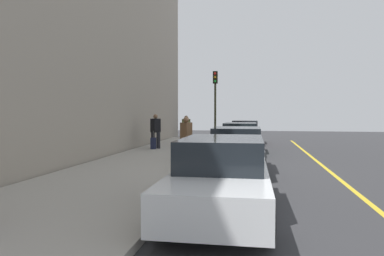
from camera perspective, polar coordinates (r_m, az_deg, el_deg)
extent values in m
plane|color=#333335|center=(13.14, 7.01, -6.45)|extent=(56.00, 56.00, 0.00)
cube|color=#A39E93|center=(13.71, -6.97, -5.77)|extent=(28.00, 4.60, 0.15)
cube|color=gold|center=(13.36, 20.94, -6.43)|extent=(28.00, 0.14, 0.01)
cube|color=white|center=(18.98, 5.87, -3.38)|extent=(6.60, 0.56, 0.22)
cylinder|color=black|center=(22.51, 10.41, -1.96)|extent=(0.64, 0.22, 0.64)
cylinder|color=black|center=(22.55, 6.14, -1.92)|extent=(0.64, 0.22, 0.64)
cylinder|color=black|center=(25.12, 10.34, -1.50)|extent=(0.64, 0.22, 0.64)
cylinder|color=black|center=(25.16, 6.51, -1.47)|extent=(0.64, 0.22, 0.64)
cube|color=maroon|center=(23.80, 8.36, -1.05)|extent=(4.23, 1.83, 0.64)
cube|color=black|center=(23.98, 8.38, 0.46)|extent=(2.20, 1.62, 0.60)
cylinder|color=black|center=(16.84, 10.26, -3.42)|extent=(0.64, 0.22, 0.64)
cylinder|color=black|center=(16.91, 4.55, -3.36)|extent=(0.64, 0.22, 0.64)
cylinder|color=black|center=(19.72, 10.20, -2.57)|extent=(0.64, 0.22, 0.64)
cylinder|color=black|center=(19.78, 5.32, -2.53)|extent=(0.64, 0.22, 0.64)
cube|color=#1E512D|center=(18.27, 7.60, -2.09)|extent=(4.67, 1.83, 0.64)
cube|color=black|center=(18.46, 7.64, -0.12)|extent=(2.43, 1.61, 0.60)
cylinder|color=black|center=(11.22, 11.04, -6.35)|extent=(0.64, 0.23, 0.64)
cylinder|color=black|center=(11.30, 2.44, -6.25)|extent=(0.64, 0.23, 0.64)
cylinder|color=black|center=(13.79, 10.77, -4.71)|extent=(0.64, 0.23, 0.64)
cylinder|color=black|center=(13.86, 3.79, -4.64)|extent=(0.64, 0.23, 0.64)
cube|color=#383A3D|center=(12.48, 7.03, -4.18)|extent=(4.21, 1.84, 0.64)
cube|color=black|center=(12.63, 7.09, -1.28)|extent=(2.20, 1.62, 0.60)
cylinder|color=black|center=(5.87, 11.84, -14.50)|extent=(0.64, 0.23, 0.64)
cylinder|color=black|center=(6.04, -4.81, -13.97)|extent=(0.64, 0.23, 0.64)
cylinder|color=black|center=(8.75, 11.06, -8.84)|extent=(0.64, 0.23, 0.64)
cylinder|color=black|center=(8.87, 0.02, -8.65)|extent=(0.64, 0.23, 0.64)
cube|color=white|center=(7.26, 4.67, -8.95)|extent=(4.81, 1.85, 0.64)
cube|color=black|center=(7.40, 4.85, -3.87)|extent=(2.51, 1.62, 0.60)
cylinder|color=black|center=(19.00, -5.33, -1.97)|extent=(0.20, 0.20, 0.84)
cylinder|color=black|center=(19.27, -6.20, -1.91)|extent=(0.20, 0.20, 0.84)
cube|color=black|center=(19.09, -5.78, 0.40)|extent=(0.57, 0.49, 0.72)
sphere|color=brown|center=(19.08, -5.79, 1.83)|extent=(0.23, 0.23, 0.23)
cylinder|color=black|center=(14.11, -1.59, -3.55)|extent=(0.19, 0.19, 0.81)
cylinder|color=black|center=(13.92, -0.24, -3.63)|extent=(0.19, 0.19, 0.81)
cube|color=brown|center=(13.96, -0.92, -0.54)|extent=(0.53, 0.42, 0.69)
sphere|color=brown|center=(13.94, -0.92, 1.34)|extent=(0.22, 0.22, 0.22)
cylinder|color=black|center=(23.10, -1.20, -1.24)|extent=(0.19, 0.19, 0.80)
cylinder|color=black|center=(22.79, -0.66, -1.29)|extent=(0.19, 0.19, 0.80)
cube|color=brown|center=(22.91, -0.93, 0.58)|extent=(0.53, 0.52, 0.68)
sphere|color=brown|center=(22.90, -0.93, 1.70)|extent=(0.22, 0.22, 0.22)
cylinder|color=#2D2D19|center=(20.99, 3.69, 2.18)|extent=(0.12, 0.12, 3.57)
cube|color=black|center=(21.09, 3.70, 7.99)|extent=(0.26, 0.26, 0.70)
sphere|color=red|center=(20.96, 3.66, 8.60)|extent=(0.14, 0.14, 0.14)
sphere|color=orange|center=(20.94, 3.65, 8.00)|extent=(0.14, 0.14, 0.14)
sphere|color=green|center=(20.92, 3.65, 7.40)|extent=(0.14, 0.14, 0.14)
cube|color=#191E38|center=(18.75, -6.12, -2.43)|extent=(0.34, 0.22, 0.58)
cylinder|color=#4C4C4C|center=(18.71, -6.13, -0.99)|extent=(0.03, 0.03, 0.36)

